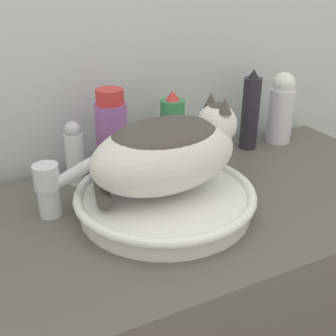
# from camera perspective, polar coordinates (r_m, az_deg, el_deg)

# --- Properties ---
(wall_back) EXTENTS (8.00, 0.05, 2.40)m
(wall_back) POSITION_cam_1_polar(r_m,az_deg,el_deg) (1.04, -5.84, 21.25)
(wall_back) COLOR silver
(wall_back) RESTS_ON ground_plane
(sink_basin) EXTENTS (0.36, 0.36, 0.05)m
(sink_basin) POSITION_cam_1_polar(r_m,az_deg,el_deg) (0.84, -0.39, -4.08)
(sink_basin) COLOR white
(sink_basin) RESTS_ON vanity_counter
(cat) EXTENTS (0.32, 0.27, 0.17)m
(cat) POSITION_cam_1_polar(r_m,az_deg,el_deg) (0.80, -0.05, 2.48)
(cat) COLOR silver
(cat) RESTS_ON sink_basin
(faucet) EXTENTS (0.13, 0.08, 0.13)m
(faucet) POSITION_cam_1_polar(r_m,az_deg,el_deg) (0.84, -15.23, -2.32)
(faucet) COLOR silver
(faucet) RESTS_ON vanity_counter
(spray_bottle_trigger) EXTENTS (0.06, 0.06, 0.18)m
(spray_bottle_trigger) POSITION_cam_1_polar(r_m,az_deg,el_deg) (1.02, 0.60, 5.05)
(spray_bottle_trigger) COLOR #338C4C
(spray_bottle_trigger) RESTS_ON vanity_counter
(mouthwash_bottle) EXTENTS (0.07, 0.07, 0.21)m
(mouthwash_bottle) POSITION_cam_1_polar(r_m,az_deg,el_deg) (0.96, -7.58, 4.36)
(mouthwash_bottle) COLOR #93569E
(mouthwash_bottle) RESTS_ON vanity_counter
(deodorant_stick) EXTENTS (0.04, 0.04, 0.15)m
(deodorant_stick) POSITION_cam_1_polar(r_m,az_deg,el_deg) (0.95, -12.48, 1.98)
(deodorant_stick) COLOR silver
(deodorant_stick) RESTS_ON vanity_counter
(hairspray_can_black) EXTENTS (0.05, 0.05, 0.21)m
(hairspray_can_black) POSITION_cam_1_polar(r_m,az_deg,el_deg) (1.13, 11.10, 7.41)
(hairspray_can_black) COLOR #28232D
(hairspray_can_black) RESTS_ON vanity_counter
(lotion_bottle_white) EXTENTS (0.07, 0.07, 0.19)m
(lotion_bottle_white) POSITION_cam_1_polar(r_m,az_deg,el_deg) (1.20, 15.07, 7.84)
(lotion_bottle_white) COLOR silver
(lotion_bottle_white) RESTS_ON vanity_counter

